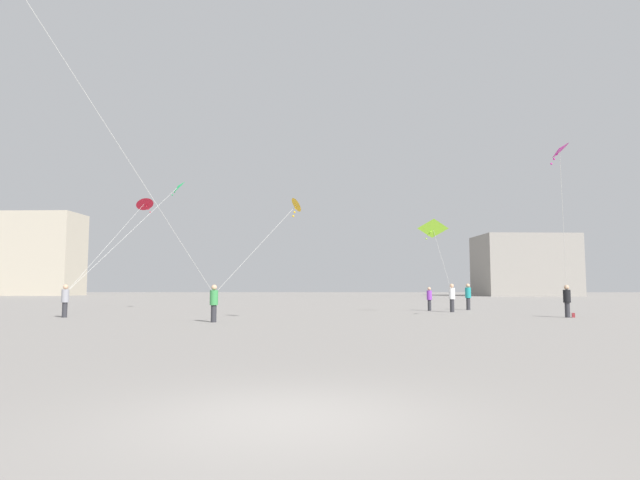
% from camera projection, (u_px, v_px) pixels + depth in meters
% --- Properties ---
extents(ground_plane, '(300.00, 300.00, 0.00)m').
position_uv_depth(ground_plane, '(286.00, 419.00, 6.64)').
color(ground_plane, gray).
extents(person_in_black, '(0.38, 0.38, 1.75)m').
position_uv_depth(person_in_black, '(567.00, 300.00, 28.45)').
color(person_in_black, '#2D2D33').
rests_on(person_in_black, ground_plane).
extents(person_in_green, '(0.38, 0.38, 1.75)m').
position_uv_depth(person_in_green, '(214.00, 302.00, 24.68)').
color(person_in_green, '#2D2D33').
rests_on(person_in_green, ground_plane).
extents(person_in_white, '(0.40, 0.40, 1.84)m').
position_uv_depth(person_in_white, '(452.00, 297.00, 34.44)').
color(person_in_white, '#2D2D33').
rests_on(person_in_white, ground_plane).
extents(person_in_purple, '(0.35, 0.35, 1.63)m').
position_uv_depth(person_in_purple, '(429.00, 298.00, 36.44)').
color(person_in_purple, '#2D2D33').
rests_on(person_in_purple, ground_plane).
extents(person_in_teal, '(0.41, 0.41, 1.87)m').
position_uv_depth(person_in_teal, '(468.00, 295.00, 37.63)').
color(person_in_teal, '#2D2D33').
rests_on(person_in_teal, ground_plane).
extents(person_in_grey, '(0.39, 0.39, 1.77)m').
position_uv_depth(person_in_grey, '(65.00, 299.00, 28.48)').
color(person_in_grey, '#2D2D33').
rests_on(person_in_grey, ground_plane).
extents(kite_magenta_diamond, '(2.23, 4.29, 7.33)m').
position_uv_depth(kite_magenta_diamond, '(560.00, 151.00, 25.48)').
color(kite_magenta_diamond, '#D12899').
extents(kite_emerald_diamond, '(4.26, 8.82, 7.85)m').
position_uv_depth(kite_emerald_diamond, '(178.00, 187.00, 37.09)').
color(kite_emerald_diamond, green).
extents(kite_crimson_diamond, '(1.70, 11.90, 7.11)m').
position_uv_depth(kite_crimson_diamond, '(144.00, 204.00, 40.03)').
color(kite_crimson_diamond, red).
extents(kite_amber_diamond, '(4.20, 1.35, 4.73)m').
position_uv_depth(kite_amber_diamond, '(296.00, 206.00, 25.88)').
color(kite_amber_diamond, yellow).
extents(kite_lime_delta, '(2.21, 2.00, 4.41)m').
position_uv_depth(kite_lime_delta, '(433.00, 229.00, 33.14)').
color(kite_lime_delta, '#8CD12D').
extents(building_left_hall, '(15.43, 8.84, 15.50)m').
position_uv_depth(building_left_hall, '(37.00, 254.00, 99.75)').
color(building_left_hall, '#B2A893').
rests_on(building_left_hall, ground_plane).
extents(building_centre_hall, '(16.80, 11.69, 10.76)m').
position_uv_depth(building_centre_hall, '(524.00, 266.00, 94.13)').
color(building_centre_hall, gray).
rests_on(building_centre_hall, ground_plane).
extents(handbag_beside_flyer, '(0.24, 0.35, 0.24)m').
position_uv_depth(handbag_beside_flyer, '(573.00, 315.00, 28.47)').
color(handbag_beside_flyer, maroon).
rests_on(handbag_beside_flyer, ground_plane).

